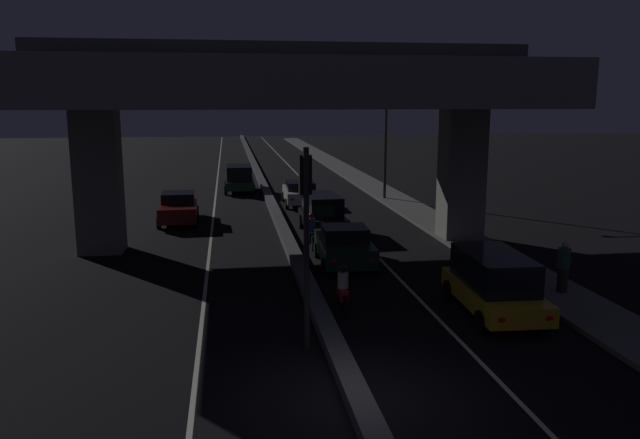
{
  "coord_description": "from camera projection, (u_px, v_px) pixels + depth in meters",
  "views": [
    {
      "loc": [
        -2.51,
        -11.83,
        6.16
      ],
      "look_at": [
        1.41,
        14.6,
        1.07
      ],
      "focal_mm": 35.0,
      "sensor_mm": 36.0,
      "label": 1
    }
  ],
  "objects": [
    {
      "name": "car_dark_green_second_oncoming",
      "position": [
        239.0,
        178.0,
        42.69
      ],
      "size": [
        2.07,
        4.21,
        1.83
      ],
      "rotation": [
        0.0,
        0.0,
        -1.58
      ],
      "color": "black",
      "rests_on": "ground_plane"
    },
    {
      "name": "car_white_fourth",
      "position": [
        300.0,
        193.0,
        37.4
      ],
      "size": [
        2.07,
        4.35,
        1.45
      ],
      "rotation": [
        0.0,
        0.0,
        1.55
      ],
      "color": "silver",
      "rests_on": "ground_plane"
    },
    {
      "name": "elevated_overpass",
      "position": [
        287.0,
        92.0,
        25.81
      ],
      "size": [
        20.84,
        11.12,
        8.56
      ],
      "color": "gray",
      "rests_on": "ground_plane"
    },
    {
      "name": "motorcycle_red_filtering_near",
      "position": [
        343.0,
        291.0,
        18.53
      ],
      "size": [
        0.34,
        1.85,
        1.4
      ],
      "rotation": [
        0.0,
        0.0,
        1.51
      ],
      "color": "black",
      "rests_on": "ground_plane"
    },
    {
      "name": "car_black_third",
      "position": [
        322.0,
        213.0,
        29.44
      ],
      "size": [
        2.01,
        4.13,
        1.82
      ],
      "rotation": [
        0.0,
        0.0,
        1.61
      ],
      "color": "black",
      "rests_on": "ground_plane"
    },
    {
      "name": "car_taxi_yellow_lead",
      "position": [
        494.0,
        282.0,
        18.21
      ],
      "size": [
        2.15,
        4.44,
        1.8
      ],
      "rotation": [
        0.0,
        0.0,
        1.53
      ],
      "color": "gold",
      "rests_on": "ground_plane"
    },
    {
      "name": "traffic_light_left_of_median",
      "position": [
        306.0,
        214.0,
        15.14
      ],
      "size": [
        0.3,
        0.49,
        5.09
      ],
      "color": "black",
      "rests_on": "ground_plane"
    },
    {
      "name": "car_dark_red_lead_oncoming",
      "position": [
        178.0,
        207.0,
        32.06
      ],
      "size": [
        2.15,
        4.74,
        1.54
      ],
      "rotation": [
        0.0,
        0.0,
        -1.53
      ],
      "color": "#591414",
      "rests_on": "ground_plane"
    },
    {
      "name": "car_dark_green_second",
      "position": [
        344.0,
        246.0,
        23.63
      ],
      "size": [
        2.16,
        4.14,
        1.52
      ],
      "rotation": [
        0.0,
        0.0,
        1.53
      ],
      "color": "black",
      "rests_on": "ground_plane"
    },
    {
      "name": "street_lamp",
      "position": [
        381.0,
        123.0,
        38.39
      ],
      "size": [
        2.43,
        0.32,
        8.12
      ],
      "color": "#2D2D30",
      "rests_on": "ground_plane"
    },
    {
      "name": "sidewalk_right",
      "position": [
        386.0,
        194.0,
        41.34
      ],
      "size": [
        2.19,
        126.0,
        0.15
      ],
      "primitive_type": "cube",
      "color": "#5B5956",
      "rests_on": "ground_plane"
    },
    {
      "name": "lane_line_right_inner",
      "position": [
        306.0,
        183.0,
        47.51
      ],
      "size": [
        0.12,
        126.0,
        0.0
      ],
      "primitive_type": "cube",
      "color": "beige",
      "rests_on": "ground_plane"
    },
    {
      "name": "pedestrian_on_sidewalk",
      "position": [
        563.0,
        267.0,
        19.82
      ],
      "size": [
        0.4,
        0.4,
        1.65
      ],
      "color": "#2D261E",
      "rests_on": "sidewalk_right"
    },
    {
      "name": "median_divider",
      "position": [
        262.0,
        182.0,
        46.99
      ],
      "size": [
        0.52,
        126.0,
        0.32
      ],
      "primitive_type": "cube",
      "color": "#4C4C51",
      "rests_on": "ground_plane"
    },
    {
      "name": "lane_line_left_inner",
      "position": [
        217.0,
        185.0,
        46.54
      ],
      "size": [
        0.12,
        126.0,
        0.0
      ],
      "primitive_type": "cube",
      "color": "beige",
      "rests_on": "ground_plane"
    },
    {
      "name": "ground_plane",
      "position": [
        356.0,
        401.0,
        13.01
      ],
      "size": [
        200.0,
        200.0,
        0.0
      ],
      "primitive_type": "plane",
      "color": "black"
    },
    {
      "name": "motorcycle_black_filtering_mid",
      "position": [
        311.0,
        233.0,
        26.61
      ],
      "size": [
        0.33,
        1.99,
        1.48
      ],
      "rotation": [
        0.0,
        0.0,
        1.53
      ],
      "color": "black",
      "rests_on": "ground_plane"
    }
  ]
}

